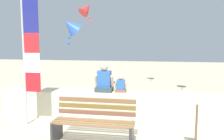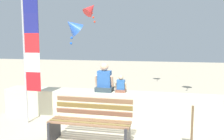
{
  "view_description": "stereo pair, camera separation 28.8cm",
  "coord_description": "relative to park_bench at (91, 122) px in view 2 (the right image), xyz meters",
  "views": [
    {
      "loc": [
        1.07,
        -4.78,
        2.07
      ],
      "look_at": [
        0.01,
        1.32,
        1.32
      ],
      "focal_mm": 37.53,
      "sensor_mm": 36.0,
      "label": 1
    },
    {
      "loc": [
        1.35,
        -4.72,
        2.07
      ],
      "look_at": [
        0.01,
        1.32,
        1.32
      ],
      "focal_mm": 37.53,
      "sensor_mm": 36.0,
      "label": 2
    }
  ],
  "objects": [
    {
      "name": "ground_plane",
      "position": [
        0.09,
        0.27,
        -0.42
      ],
      "size": [
        40.0,
        40.0,
        0.0
      ],
      "primitive_type": "plane",
      "color": "#BDAF94"
    },
    {
      "name": "seawall_ledge",
      "position": [
        0.09,
        1.59,
        -0.06
      ],
      "size": [
        6.19,
        0.59,
        0.72
      ],
      "primitive_type": "cube",
      "color": "beige",
      "rests_on": "ground"
    },
    {
      "name": "park_bench",
      "position": [
        0.0,
        0.0,
        0.0
      ],
      "size": [
        1.68,
        0.61,
        0.88
      ],
      "color": "#896146",
      "rests_on": "ground"
    },
    {
      "name": "person_adult",
      "position": [
        -0.12,
        1.64,
        0.6
      ],
      "size": [
        0.51,
        0.38,
        0.79
      ],
      "color": "#2F3F48",
      "rests_on": "seawall_ledge"
    },
    {
      "name": "person_child",
      "position": [
        0.33,
        1.64,
        0.48
      ],
      "size": [
        0.31,
        0.22,
        0.47
      ],
      "color": "brown",
      "rests_on": "seawall_ledge"
    },
    {
      "name": "flag_banner",
      "position": [
        -1.8,
        0.74,
        1.47
      ],
      "size": [
        0.43,
        0.05,
        3.23
      ],
      "color": "#B7B7BC",
      "rests_on": "ground"
    },
    {
      "name": "kite_red",
      "position": [
        -1.54,
        4.91,
        2.97
      ],
      "size": [
        0.77,
        0.8,
        0.91
      ],
      "color": "red"
    },
    {
      "name": "kite_blue",
      "position": [
        -1.38,
        2.56,
        2.13
      ],
      "size": [
        0.82,
        0.79,
        0.91
      ],
      "color": "blue"
    },
    {
      "name": "sign_post",
      "position": [
        1.96,
        -0.24,
        0.26
      ],
      "size": [
        0.24,
        0.06,
        1.14
      ],
      "color": "brown",
      "rests_on": "ground"
    }
  ]
}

